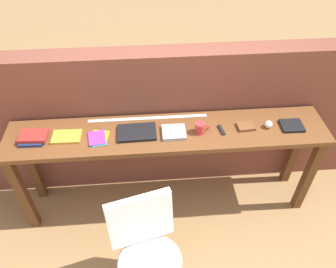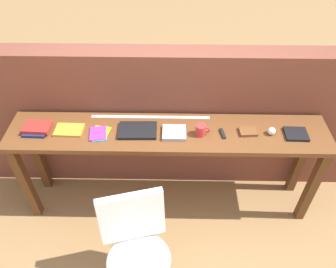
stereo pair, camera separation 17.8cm
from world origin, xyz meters
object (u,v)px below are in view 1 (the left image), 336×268
object	(u,v)px
book_open_centre	(137,132)
multitool_folded	(221,130)
book_repair_rightmost	(292,126)
mug	(200,128)
pamphlet_pile_colourful	(98,138)
book_stack_leftmost	(33,137)
leather_journal_brown	(246,126)
magazine_cycling	(67,137)
sports_ball_small	(268,124)
chair_white_moulded	(147,248)

from	to	relation	value
book_open_centre	multitool_folded	xyz separation A→B (m)	(0.65, -0.02, -0.00)
multitool_folded	book_repair_rightmost	world-z (taller)	book_repair_rightmost
mug	pamphlet_pile_colourful	bearing A→B (deg)	-179.51
book_stack_leftmost	book_open_centre	world-z (taller)	book_stack_leftmost
mug	leather_journal_brown	xyz separation A→B (m)	(0.36, 0.03, -0.03)
pamphlet_pile_colourful	mug	world-z (taller)	mug
multitool_folded	leather_journal_brown	size ratio (longest dim) A/B	0.85
multitool_folded	magazine_cycling	bearing A→B (deg)	179.20
pamphlet_pile_colourful	book_open_centre	size ratio (longest dim) A/B	0.64
leather_journal_brown	multitool_folded	bearing A→B (deg)	-178.12
sports_ball_small	book_repair_rightmost	distance (m)	0.19
book_open_centre	pamphlet_pile_colourful	bearing A→B (deg)	-175.34
magazine_cycling	mug	distance (m)	1.01
magazine_cycling	sports_ball_small	bearing A→B (deg)	1.26
mug	sports_ball_small	size ratio (longest dim) A/B	1.82
magazine_cycling	mug	xyz separation A→B (m)	(1.01, -0.02, 0.04)
pamphlet_pile_colourful	magazine_cycling	bearing A→B (deg)	173.45
chair_white_moulded	leather_journal_brown	world-z (taller)	leather_journal_brown
chair_white_moulded	sports_ball_small	distance (m)	1.30
chair_white_moulded	mug	distance (m)	0.95
sports_ball_small	book_repair_rightmost	world-z (taller)	sports_ball_small
book_repair_rightmost	mug	bearing A→B (deg)	-178.14
magazine_cycling	book_open_centre	distance (m)	0.53
chair_white_moulded	book_stack_leftmost	bearing A→B (deg)	137.20
magazine_cycling	leather_journal_brown	world-z (taller)	leather_journal_brown
sports_ball_small	leather_journal_brown	bearing A→B (deg)	176.64
magazine_cycling	sports_ball_small	size ratio (longest dim) A/B	3.56
leather_journal_brown	sports_ball_small	distance (m)	0.18
book_stack_leftmost	multitool_folded	world-z (taller)	book_stack_leftmost
book_open_centre	chair_white_moulded	bearing A→B (deg)	-88.57
chair_white_moulded	pamphlet_pile_colourful	xyz separation A→B (m)	(-0.32, 0.72, 0.36)
book_stack_leftmost	mug	xyz separation A→B (m)	(1.26, -0.02, 0.02)
pamphlet_pile_colourful	multitool_folded	xyz separation A→B (m)	(0.94, 0.01, 0.00)
book_open_centre	book_repair_rightmost	world-z (taller)	book_open_centre
chair_white_moulded	sports_ball_small	world-z (taller)	sports_ball_small
pamphlet_pile_colourful	book_open_centre	world-z (taller)	book_open_centre
book_stack_leftmost	magazine_cycling	size ratio (longest dim) A/B	0.98
leather_journal_brown	sports_ball_small	bearing A→B (deg)	-7.54
sports_ball_small	pamphlet_pile_colourful	bearing A→B (deg)	-179.05
book_open_centre	sports_ball_small	bearing A→B (deg)	-1.61
pamphlet_pile_colourful	book_open_centre	distance (m)	0.29
book_stack_leftmost	pamphlet_pile_colourful	distance (m)	0.48
magazine_cycling	pamphlet_pile_colourful	world-z (taller)	magazine_cycling
book_open_centre	mug	distance (m)	0.49
chair_white_moulded	magazine_cycling	distance (m)	1.01
pamphlet_pile_colourful	multitool_folded	world-z (taller)	multitool_folded
book_open_centre	sports_ball_small	world-z (taller)	sports_ball_small
sports_ball_small	book_repair_rightmost	size ratio (longest dim) A/B	0.35
chair_white_moulded	mug	bearing A→B (deg)	58.34
multitool_folded	book_open_centre	bearing A→B (deg)	178.37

